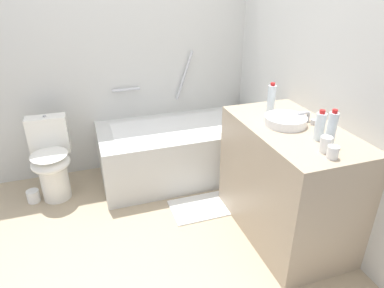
% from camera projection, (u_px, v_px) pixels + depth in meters
% --- Properties ---
extents(ground_plane, '(3.72, 3.72, 0.00)m').
position_uv_depth(ground_plane, '(146.00, 235.00, 2.71)').
color(ground_plane, tan).
extents(wall_back_tiled, '(3.12, 0.10, 2.58)m').
position_uv_depth(wall_back_tiled, '(110.00, 42.00, 3.21)').
color(wall_back_tiled, silver).
rests_on(wall_back_tiled, ground_plane).
extents(wall_right_mirror, '(0.10, 2.82, 2.58)m').
position_uv_depth(wall_right_mirror, '(322.00, 60.00, 2.54)').
color(wall_right_mirror, silver).
rests_on(wall_right_mirror, ground_plane).
extents(bathtub, '(1.52, 0.79, 1.18)m').
position_uv_depth(bathtub, '(178.00, 149.00, 3.42)').
color(bathtub, silver).
rests_on(bathtub, ground_plane).
extents(toilet, '(0.34, 0.48, 0.75)m').
position_uv_depth(toilet, '(51.00, 161.00, 3.05)').
color(toilet, white).
rests_on(toilet, ground_plane).
extents(vanity_counter, '(0.61, 1.11, 0.90)m').
position_uv_depth(vanity_counter, '(286.00, 182.00, 2.59)').
color(vanity_counter, tan).
rests_on(vanity_counter, ground_plane).
extents(sink_basin, '(0.30, 0.30, 0.06)m').
position_uv_depth(sink_basin, '(285.00, 121.00, 2.42)').
color(sink_basin, white).
rests_on(sink_basin, vanity_counter).
extents(sink_faucet, '(0.11, 0.15, 0.08)m').
position_uv_depth(sink_faucet, '(307.00, 117.00, 2.47)').
color(sink_faucet, '#BDBDC2').
rests_on(sink_faucet, vanity_counter).
extents(water_bottle_0, '(0.06, 0.06, 0.24)m').
position_uv_depth(water_bottle_0, '(331.00, 129.00, 2.08)').
color(water_bottle_0, silver).
rests_on(water_bottle_0, vanity_counter).
extents(water_bottle_1, '(0.06, 0.06, 0.20)m').
position_uv_depth(water_bottle_1, '(320.00, 126.00, 2.18)').
color(water_bottle_1, silver).
rests_on(water_bottle_1, vanity_counter).
extents(water_bottle_2, '(0.06, 0.06, 0.24)m').
position_uv_depth(water_bottle_2, '(271.00, 99.00, 2.61)').
color(water_bottle_2, silver).
rests_on(water_bottle_2, vanity_counter).
extents(drinking_glass_0, '(0.07, 0.07, 0.10)m').
position_uv_depth(drinking_glass_0, '(326.00, 144.00, 2.04)').
color(drinking_glass_0, white).
rests_on(drinking_glass_0, vanity_counter).
extents(drinking_glass_1, '(0.07, 0.07, 0.08)m').
position_uv_depth(drinking_glass_1, '(333.00, 152.00, 1.97)').
color(drinking_glass_1, white).
rests_on(drinking_glass_1, vanity_counter).
extents(bath_mat, '(0.63, 0.36, 0.01)m').
position_uv_depth(bath_mat, '(206.00, 206.00, 3.04)').
color(bath_mat, white).
rests_on(bath_mat, ground_plane).
extents(toilet_paper_roll, '(0.11, 0.11, 0.11)m').
position_uv_depth(toilet_paper_roll, '(33.00, 196.00, 3.09)').
color(toilet_paper_roll, white).
rests_on(toilet_paper_roll, ground_plane).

